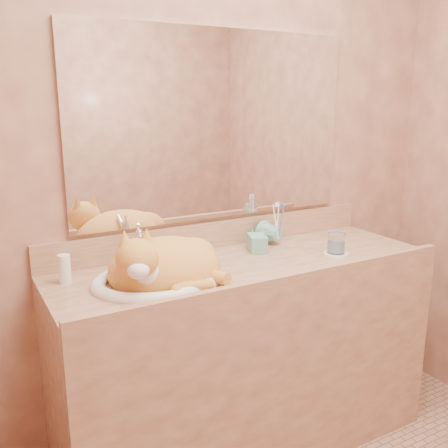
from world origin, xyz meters
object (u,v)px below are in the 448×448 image
vanity_counter (246,357)px  water_glass (336,243)px  sink_basin (158,262)px  cat (162,263)px  soap_dispenser (260,237)px  toothbrush_cup (278,236)px

vanity_counter → water_glass: size_ratio=17.95×
sink_basin → cat: 0.02m
sink_basin → water_glass: bearing=-5.0°
sink_basin → water_glass: size_ratio=5.41×
water_glass → soap_dispenser: bearing=149.9°
vanity_counter → water_glass: water_glass is taller
sink_basin → water_glass: sink_basin is taller
cat → toothbrush_cup: (0.63, 0.17, -0.02)m
sink_basin → cat: cat is taller
soap_dispenser → water_glass: (0.28, -0.16, -0.03)m
toothbrush_cup → sink_basin: bearing=-166.4°
soap_dispenser → toothbrush_cup: size_ratio=1.55×
water_glass → cat: bearing=175.4°
sink_basin → vanity_counter: bearing=3.1°
soap_dispenser → cat: bearing=-147.9°
vanity_counter → water_glass: (0.39, -0.09, 0.48)m
soap_dispenser → sink_basin: bearing=-149.3°
water_glass → toothbrush_cup: bearing=121.4°
vanity_counter → sink_basin: (-0.40, -0.02, 0.50)m
water_glass → vanity_counter: bearing=166.6°
vanity_counter → toothbrush_cup: (0.25, 0.14, 0.47)m
cat → soap_dispenser: 0.50m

